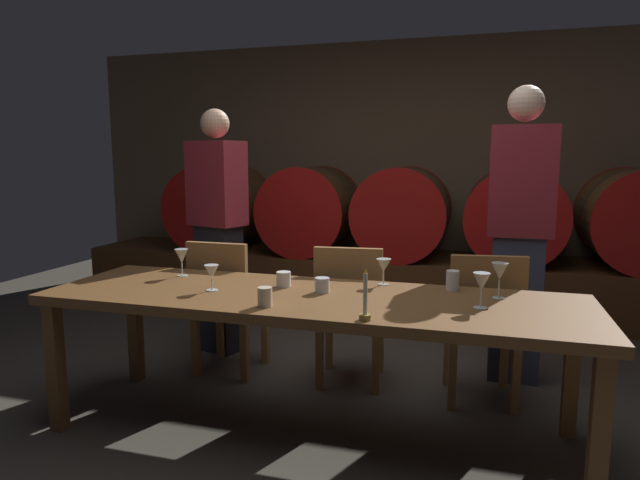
{
  "coord_description": "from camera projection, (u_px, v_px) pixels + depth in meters",
  "views": [
    {
      "loc": [
        0.64,
        -2.64,
        1.39
      ],
      "look_at": [
        -0.21,
        0.29,
        0.93
      ],
      "focal_mm": 30.63,
      "sensor_mm": 36.0,
      "label": 1
    }
  ],
  "objects": [
    {
      "name": "candle_center",
      "position": [
        365.0,
        305.0,
        2.26
      ],
      "size": [
        0.05,
        0.05,
        0.22
      ],
      "color": "olive",
      "rests_on": "dining_table"
    },
    {
      "name": "dining_table",
      "position": [
        311.0,
        308.0,
        2.7
      ],
      "size": [
        2.68,
        0.79,
        0.72
      ],
      "color": "brown",
      "rests_on": "ground"
    },
    {
      "name": "wine_glass_far_left",
      "position": [
        182.0,
        257.0,
        3.11
      ],
      "size": [
        0.08,
        0.08,
        0.16
      ],
      "color": "silver",
      "rests_on": "dining_table"
    },
    {
      "name": "wine_barrel_left",
      "position": [
        311.0,
        210.0,
        5.28
      ],
      "size": [
        0.83,
        0.9,
        0.83
      ],
      "color": "#513319",
      "rests_on": "barrel_shelf"
    },
    {
      "name": "cup_center_left",
      "position": [
        265.0,
        297.0,
        2.48
      ],
      "size": [
        0.07,
        0.07,
        0.09
      ],
      "primitive_type": "cylinder",
      "color": "beige",
      "rests_on": "dining_table"
    },
    {
      "name": "wine_barrel_far_left",
      "position": [
        221.0,
        207.0,
        5.55
      ],
      "size": [
        0.83,
        0.9,
        0.83
      ],
      "color": "brown",
      "rests_on": "barrel_shelf"
    },
    {
      "name": "chair_right",
      "position": [
        484.0,
        321.0,
        3.06
      ],
      "size": [
        0.45,
        0.45,
        0.88
      ],
      "rotation": [
        0.0,
        0.0,
        3.28
      ],
      "color": "olive",
      "rests_on": "ground"
    },
    {
      "name": "barrel_shelf",
      "position": [
        405.0,
        281.0,
        5.12
      ],
      "size": [
        6.24,
        0.9,
        0.49
      ],
      "primitive_type": "cube",
      "color": "#4C2D16",
      "rests_on": "ground"
    },
    {
      "name": "cup_center_right",
      "position": [
        322.0,
        285.0,
        2.73
      ],
      "size": [
        0.07,
        0.07,
        0.08
      ],
      "primitive_type": "cylinder",
      "color": "silver",
      "rests_on": "dining_table"
    },
    {
      "name": "wine_glass_left",
      "position": [
        212.0,
        272.0,
        2.77
      ],
      "size": [
        0.07,
        0.07,
        0.13
      ],
      "color": "white",
      "rests_on": "dining_table"
    },
    {
      "name": "cup_far_left",
      "position": [
        284.0,
        279.0,
        2.86
      ],
      "size": [
        0.08,
        0.08,
        0.08
      ],
      "primitive_type": "cylinder",
      "color": "white",
      "rests_on": "dining_table"
    },
    {
      "name": "wine_glass_center",
      "position": [
        384.0,
        266.0,
        2.89
      ],
      "size": [
        0.08,
        0.08,
        0.14
      ],
      "color": "silver",
      "rests_on": "dining_table"
    },
    {
      "name": "wine_glass_far_right",
      "position": [
        500.0,
        272.0,
        2.6
      ],
      "size": [
        0.08,
        0.08,
        0.17
      ],
      "color": "silver",
      "rests_on": "dining_table"
    },
    {
      "name": "back_wall",
      "position": [
        414.0,
        171.0,
        5.49
      ],
      "size": [
        6.94,
        0.24,
        2.53
      ],
      "primitive_type": "cube",
      "color": "brown",
      "rests_on": "ground"
    },
    {
      "name": "chair_left",
      "position": [
        225.0,
        301.0,
        3.49
      ],
      "size": [
        0.4,
        0.4,
        0.88
      ],
      "rotation": [
        0.0,
        0.0,
        3.14
      ],
      "color": "olive",
      "rests_on": "ground"
    },
    {
      "name": "chair_center",
      "position": [
        350.0,
        309.0,
        3.31
      ],
      "size": [
        0.44,
        0.44,
        0.88
      ],
      "rotation": [
        0.0,
        0.0,
        3.24
      ],
      "color": "olive",
      "rests_on": "ground"
    },
    {
      "name": "wine_barrel_far_right",
      "position": [
        635.0,
        219.0,
        4.5
      ],
      "size": [
        0.83,
        0.9,
        0.83
      ],
      "color": "brown",
      "rests_on": "barrel_shelf"
    },
    {
      "name": "wine_barrel_center",
      "position": [
        403.0,
        212.0,
        5.03
      ],
      "size": [
        0.83,
        0.9,
        0.83
      ],
      "color": "brown",
      "rests_on": "barrel_shelf"
    },
    {
      "name": "guest_left",
      "position": [
        218.0,
        230.0,
        3.88
      ],
      "size": [
        0.43,
        0.34,
        1.73
      ],
      "rotation": [
        0.0,
        0.0,
        2.83
      ],
      "color": "black",
      "rests_on": "ground"
    },
    {
      "name": "ground_plane",
      "position": [
        343.0,
        424.0,
        2.89
      ],
      "size": [
        9.02,
        9.02,
        0.0
      ],
      "primitive_type": "plane",
      "color": "#3F3A33"
    },
    {
      "name": "wine_barrel_right",
      "position": [
        513.0,
        215.0,
        4.77
      ],
      "size": [
        0.83,
        0.9,
        0.83
      ],
      "color": "brown",
      "rests_on": "barrel_shelf"
    },
    {
      "name": "cup_far_right",
      "position": [
        453.0,
        280.0,
        2.78
      ],
      "size": [
        0.07,
        0.07,
        0.1
      ],
      "primitive_type": "cylinder",
      "color": "white",
      "rests_on": "dining_table"
    },
    {
      "name": "guest_right",
      "position": [
        519.0,
        232.0,
        3.35
      ],
      "size": [
        0.38,
        0.24,
        1.82
      ],
      "rotation": [
        0.0,
        0.0,
        3.14
      ],
      "color": "#33384C",
      "rests_on": "ground"
    },
    {
      "name": "wine_glass_right",
      "position": [
        481.0,
        283.0,
        2.44
      ],
      "size": [
        0.08,
        0.08,
        0.16
      ],
      "color": "white",
      "rests_on": "dining_table"
    }
  ]
}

